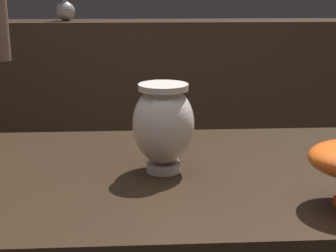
{
  "coord_description": "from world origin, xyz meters",
  "views": [
    {
      "loc": [
        -0.07,
        -1.0,
        1.17
      ],
      "look_at": [
        -0.01,
        -0.0,
        0.9
      ],
      "focal_mm": 53.0,
      "sensor_mm": 36.0,
      "label": 1
    }
  ],
  "objects": [
    {
      "name": "back_display_shelf",
      "position": [
        0.0,
        2.2,
        0.49
      ],
      "size": [
        2.6,
        0.4,
        0.99
      ],
      "color": "#382619",
      "rests_on": "ground_plane"
    },
    {
      "name": "vase_centerpiece",
      "position": [
        -0.02,
        -0.0,
        0.9
      ],
      "size": [
        0.13,
        0.13,
        0.19
      ],
      "color": "silver",
      "rests_on": "display_plinth"
    },
    {
      "name": "shelf_vase_left",
      "position": [
        -0.52,
        2.19,
        1.07
      ],
      "size": [
        0.12,
        0.12,
        0.25
      ],
      "color": "gray",
      "rests_on": "back_display_shelf"
    }
  ]
}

